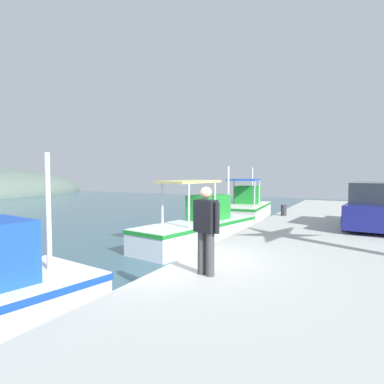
# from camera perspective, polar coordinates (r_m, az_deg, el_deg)

# --- Properties ---
(fishing_boat_third) EXTENTS (5.95, 2.82, 2.95)m
(fishing_boat_third) POSITION_cam_1_polar(r_m,az_deg,el_deg) (13.09, 1.14, -5.81)
(fishing_boat_third) COLOR white
(fishing_boat_third) RESTS_ON ground
(fishing_boat_fourth) EXTENTS (5.04, 2.60, 2.98)m
(fishing_boat_fourth) POSITION_cam_1_polar(r_m,az_deg,el_deg) (20.66, 8.78, -2.48)
(fishing_boat_fourth) COLOR silver
(fishing_boat_fourth) RESTS_ON ground
(fisherman_standing) EXTENTS (0.33, 0.59, 1.66)m
(fisherman_standing) POSITION_cam_1_polar(r_m,az_deg,el_deg) (6.51, 2.30, -5.72)
(fisherman_standing) COLOR #3F3F42
(fisherman_standing) RESTS_ON quay_pier
(parked_car) EXTENTS (4.24, 2.16, 1.57)m
(parked_car) POSITION_cam_1_polar(r_m,az_deg,el_deg) (13.48, 28.17, -2.21)
(parked_car) COLOR black
(parked_car) RESTS_ON quay_pier
(mooring_bollard_second) EXTENTS (0.25, 0.25, 0.47)m
(mooring_bollard_second) POSITION_cam_1_polar(r_m,az_deg,el_deg) (15.76, 14.80, -2.91)
(mooring_bollard_second) COLOR #333338
(mooring_bollard_second) RESTS_ON quay_pier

